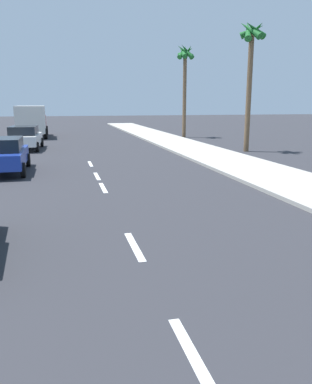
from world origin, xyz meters
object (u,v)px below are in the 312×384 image
(palm_tree_far, at_px, (251,51))
(palm_tree_distant, at_px, (185,64))
(parked_car_white, at_px, (24,137))
(parked_car_blue, at_px, (3,154))
(delivery_truck, at_px, (31,121))

(palm_tree_far, relative_size, palm_tree_distant, 1.00)
(palm_tree_distant, bearing_deg, palm_tree_far, -86.44)
(parked_car_white, bearing_deg, parked_car_blue, -88.35)
(parked_car_white, relative_size, palm_tree_distant, 0.57)
(palm_tree_distant, bearing_deg, parked_car_white, -153.23)
(delivery_truck, height_order, palm_tree_far, palm_tree_far)
(parked_car_white, relative_size, delivery_truck, 0.74)
(parked_car_blue, relative_size, delivery_truck, 0.71)
(parked_car_white, xyz_separation_m, palm_tree_far, (13.95, -4.37, 5.34))
(parked_car_blue, bearing_deg, parked_car_white, 88.49)
(palm_tree_far, bearing_deg, parked_car_white, 162.62)
(parked_car_blue, relative_size, palm_tree_far, 0.55)
(parked_car_blue, bearing_deg, palm_tree_far, 18.28)
(parked_car_blue, relative_size, parked_car_white, 0.97)
(parked_car_blue, xyz_separation_m, palm_tree_far, (14.17, 4.70, 5.35))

